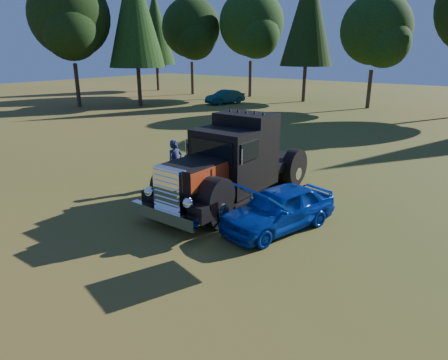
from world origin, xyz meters
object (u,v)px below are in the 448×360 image
at_px(hotrod_coupe, 279,208).
at_px(spectator_far, 193,167).
at_px(distant_teal_car, 225,97).
at_px(diamond_t_truck, 231,166).
at_px(spectator_near, 176,164).

relative_size(hotrod_coupe, spectator_far, 2.23).
height_order(hotrod_coupe, distant_teal_car, hotrod_coupe).
bearing_deg(hotrod_coupe, diamond_t_truck, 157.40).
bearing_deg(spectator_far, diamond_t_truck, -28.47).
xyz_separation_m(diamond_t_truck, spectator_near, (-2.63, -0.05, -0.35)).
distance_m(spectator_far, distant_teal_car, 26.05).
bearing_deg(hotrod_coupe, distant_teal_car, 130.10).
bearing_deg(spectator_near, spectator_far, -86.21).
relative_size(hotrod_coupe, distant_teal_car, 1.05).
relative_size(diamond_t_truck, spectator_far, 3.72).
height_order(diamond_t_truck, spectator_far, diamond_t_truck).
bearing_deg(spectator_near, diamond_t_truck, -80.48).
xyz_separation_m(diamond_t_truck, spectator_far, (-1.64, -0.13, -0.32)).
bearing_deg(hotrod_coupe, spectator_far, 167.54).
xyz_separation_m(hotrod_coupe, spectator_near, (-5.14, 1.00, 0.27)).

